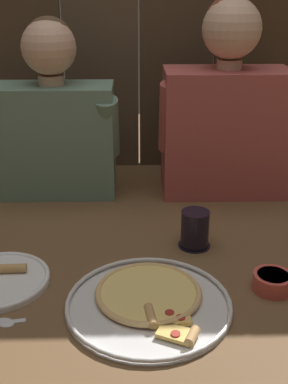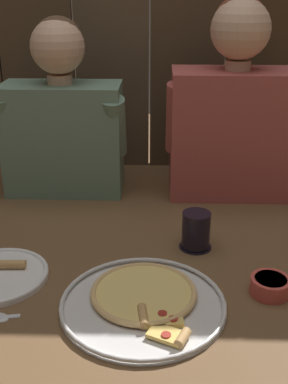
% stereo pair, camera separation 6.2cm
% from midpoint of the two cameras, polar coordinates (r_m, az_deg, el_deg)
% --- Properties ---
extents(ground_plane, '(3.20, 3.20, 0.00)m').
position_cam_midpoint_polar(ground_plane, '(1.21, 1.25, -9.80)').
color(ground_plane, brown).
extents(pizza_tray, '(0.37, 0.37, 0.03)m').
position_cam_midpoint_polar(pizza_tray, '(1.10, 1.64, -12.72)').
color(pizza_tray, silver).
rests_on(pizza_tray, ground).
extents(drinking_glass, '(0.09, 0.09, 0.10)m').
position_cam_midpoint_polar(drinking_glass, '(1.31, 7.55, -4.59)').
color(drinking_glass, black).
rests_on(drinking_glass, ground).
extents(dipping_bowl, '(0.09, 0.09, 0.04)m').
position_cam_midpoint_polar(dipping_bowl, '(1.17, 16.26, -10.59)').
color(dipping_bowl, '#CC4C42').
rests_on(dipping_bowl, ground).
extents(diner_left, '(0.42, 0.20, 0.57)m').
position_cam_midpoint_polar(diner_left, '(1.62, -8.58, 8.79)').
color(diner_left, slate).
rests_on(diner_left, ground).
extents(diner_right, '(0.44, 0.22, 0.63)m').
position_cam_midpoint_polar(diner_right, '(1.61, 11.80, 9.47)').
color(diner_right, '#AD4C47').
rests_on(diner_right, ground).
extents(wooden_backdrop_wall, '(2.19, 0.03, 1.18)m').
position_cam_midpoint_polar(wooden_backdrop_wall, '(1.81, 1.76, 21.27)').
color(wooden_backdrop_wall, '#483624').
rests_on(wooden_backdrop_wall, ground).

